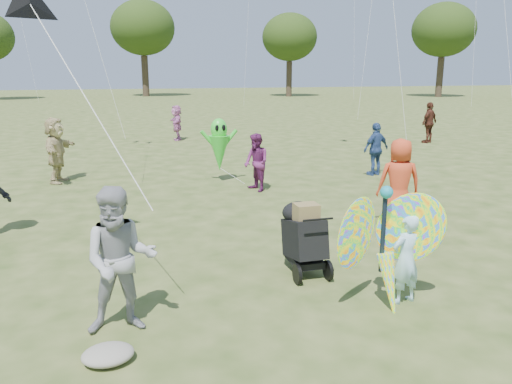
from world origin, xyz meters
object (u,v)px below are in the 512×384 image
crowd_d (56,150)px  alien_kite (219,147)px  adult_man (120,260)px  jogging_stroller (303,233)px  butterfly_kite (386,247)px  crowd_a (399,182)px  crowd_e (256,163)px  crowd_h (429,123)px  crowd_j (177,123)px  crowd_c (376,149)px  child_girl (406,259)px

crowd_d → alien_kite: 4.39m
adult_man → alien_kite: bearing=73.4°
jogging_stroller → butterfly_kite: (0.56, -1.38, 0.20)m
crowd_a → butterfly_kite: bearing=73.0°
crowd_e → crowd_d: bearing=-130.9°
crowd_e → crowd_h: size_ratio=0.86×
crowd_d → crowd_j: (4.23, 7.59, -0.13)m
crowd_c → crowd_d: bearing=-25.3°
alien_kite → crowd_e: bearing=-62.0°
butterfly_kite → alien_kite: alien_kite is taller
crowd_d → crowd_j: bearing=-14.1°
child_girl → alien_kite: (-0.78, 7.79, 0.37)m
adult_man → child_girl: bearing=-0.9°
crowd_h → crowd_j: bearing=-46.2°
crowd_a → crowd_h: crowd_a is taller
crowd_c → crowd_a: bearing=50.5°
child_girl → adult_man: adult_man is taller
adult_man → crowd_h: adult_man is taller
adult_man → crowd_e: (3.45, 6.25, -0.14)m
adult_man → crowd_j: (2.79, 16.30, -0.11)m
crowd_c → jogging_stroller: (-4.67, -6.13, -0.15)m
crowd_a → crowd_d: crowd_d is taller
crowd_c → crowd_e: 3.98m
child_girl → crowd_a: crowd_a is taller
crowd_e → crowd_c: bearing=89.2°
adult_man → crowd_c: size_ratio=1.14×
crowd_h → crowd_a: bearing=27.0°
crowd_d → jogging_stroller: size_ratio=1.62×
crowd_c → crowd_d: crowd_d is taller
child_girl → crowd_j: crowd_j is taller
crowd_e → jogging_stroller: size_ratio=1.34×
child_girl → crowd_d: bearing=-71.4°
crowd_d → crowd_h: (14.26, 3.77, -0.04)m
crowd_a → jogging_stroller: 3.26m
crowd_a → jogging_stroller: size_ratio=1.56×
crowd_c → crowd_d: (-8.77, 1.55, 0.12)m
crowd_d → butterfly_kite: size_ratio=0.98×
butterfly_kite → crowd_c: bearing=61.3°
crowd_a → crowd_d: (-6.81, 5.90, 0.03)m
crowd_c → crowd_e: size_ratio=1.05×
crowd_c → alien_kite: (-4.54, 0.34, 0.21)m
adult_man → crowd_j: adult_man is taller
adult_man → crowd_a: 6.06m
crowd_a → crowd_c: bearing=-97.0°
adult_man → crowd_d: size_ratio=0.98×
crowd_e → alien_kite: bearing=-166.1°
crowd_e → alien_kite: size_ratio=0.84×
child_girl → crowd_d: size_ratio=0.68×
jogging_stroller → butterfly_kite: size_ratio=0.60×
child_girl → crowd_j: bearing=-97.8°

